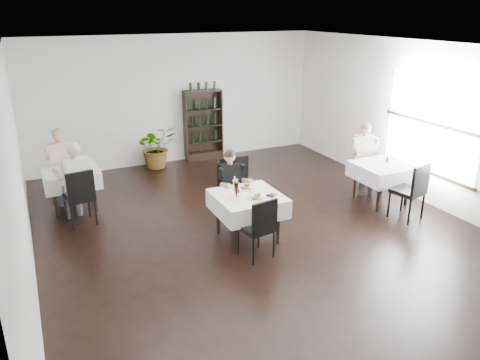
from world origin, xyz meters
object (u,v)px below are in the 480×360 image
object	(u,v)px
potted_tree	(156,147)
main_table	(248,203)
diner_main	(232,182)
wine_shelf	(203,126)

from	to	relation	value
potted_tree	main_table	bearing A→B (deg)	-85.56
diner_main	wine_shelf	bearing A→B (deg)	76.48
wine_shelf	diner_main	world-z (taller)	wine_shelf
main_table	potted_tree	distance (m)	4.21
wine_shelf	potted_tree	bearing A→B (deg)	-174.67
wine_shelf	diner_main	xyz separation A→B (m)	(-0.88, -3.64, -0.08)
main_table	diner_main	world-z (taller)	diner_main
wine_shelf	potted_tree	size ratio (longest dim) A/B	1.75
wine_shelf	main_table	world-z (taller)	wine_shelf
wine_shelf	main_table	distance (m)	4.41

